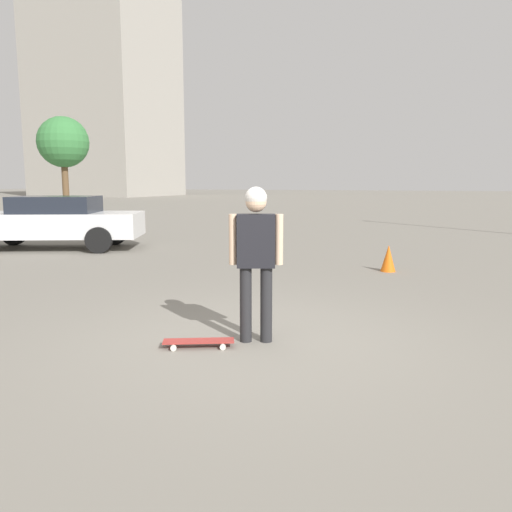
{
  "coord_description": "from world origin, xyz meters",
  "views": [
    {
      "loc": [
        -5.1,
        -1.99,
        1.79
      ],
      "look_at": [
        0.0,
        0.0,
        0.98
      ],
      "focal_mm": 35.0,
      "sensor_mm": 36.0,
      "label": 1
    }
  ],
  "objects_px": {
    "car_parked_near": "(54,221)",
    "traffic_cone": "(388,258)",
    "person": "(256,248)",
    "skateboard": "(199,342)"
  },
  "relations": [
    {
      "from": "person",
      "to": "skateboard",
      "type": "distance_m",
      "value": 1.2
    },
    {
      "from": "person",
      "to": "car_parked_near",
      "type": "bearing_deg",
      "value": 124.99
    },
    {
      "from": "skateboard",
      "to": "person",
      "type": "bearing_deg",
      "value": -165.7
    },
    {
      "from": "skateboard",
      "to": "traffic_cone",
      "type": "relative_size",
      "value": 1.45
    },
    {
      "from": "person",
      "to": "traffic_cone",
      "type": "distance_m",
      "value": 5.3
    },
    {
      "from": "car_parked_near",
      "to": "traffic_cone",
      "type": "relative_size",
      "value": 9.15
    },
    {
      "from": "person",
      "to": "skateboard",
      "type": "relative_size",
      "value": 2.22
    },
    {
      "from": "skateboard",
      "to": "traffic_cone",
      "type": "height_order",
      "value": "traffic_cone"
    },
    {
      "from": "person",
      "to": "skateboard",
      "type": "bearing_deg",
      "value": -161.56
    },
    {
      "from": "person",
      "to": "skateboard",
      "type": "height_order",
      "value": "person"
    }
  ]
}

